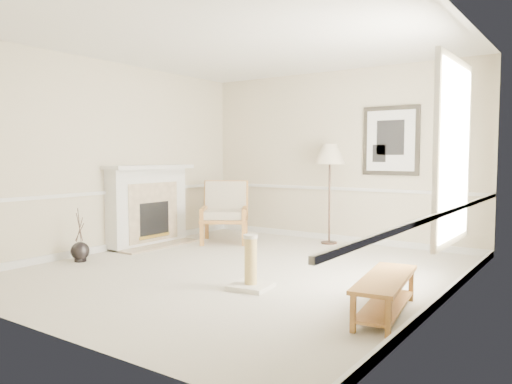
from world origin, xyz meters
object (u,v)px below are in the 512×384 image
armchair (225,209)px  bench (385,290)px  scratching_post (251,272)px  floor_vase (80,252)px  floor_lamp (330,157)px

armchair → bench: bearing=-65.7°
armchair → scratching_post: 3.13m
floor_vase → bench: 4.30m
armchair → floor_lamp: (1.58, 0.80, 0.89)m
armchair → scratching_post: bearing=-80.2°
floor_lamp → scratching_post: size_ratio=2.74×
scratching_post → floor_vase: bearing=-175.9°
bench → scratching_post: (-1.54, 0.04, -0.05)m
floor_lamp → scratching_post: (0.57, -3.05, -1.25)m
floor_lamp → scratching_post: 3.35m
floor_lamp → bench: (2.11, -3.10, -1.20)m
armchair → bench: armchair is taller
floor_vase → armchair: 2.56m
armchair → floor_lamp: size_ratio=0.68×
armchair → bench: size_ratio=0.86×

